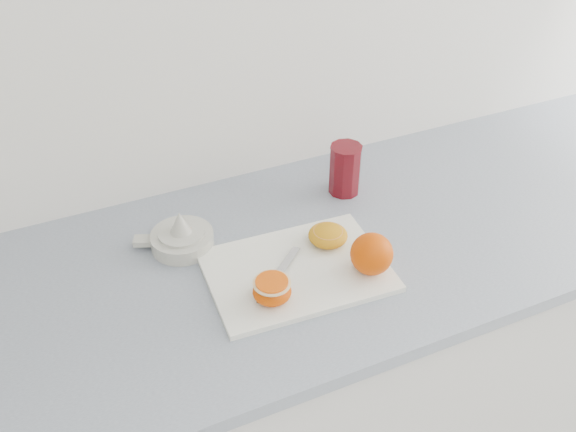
{
  "coord_description": "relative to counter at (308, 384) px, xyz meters",
  "views": [
    {
      "loc": [
        -0.36,
        0.81,
        1.72
      ],
      "look_at": [
        0.06,
        1.72,
        0.96
      ],
      "focal_mm": 40.0,
      "sensor_mm": 36.0,
      "label": 1
    }
  ],
  "objects": [
    {
      "name": "counter",
      "position": [
        0.0,
        0.0,
        0.0
      ],
      "size": [
        2.31,
        0.64,
        0.89
      ],
      "color": "silver",
      "rests_on": "ground"
    },
    {
      "name": "whole_orange",
      "position": [
        0.06,
        -0.13,
        0.5
      ],
      "size": [
        0.08,
        0.08,
        0.08
      ],
      "color": "orange",
      "rests_on": "cutting_board"
    },
    {
      "name": "squeezed_shell",
      "position": [
        0.03,
        -0.02,
        0.47
      ],
      "size": [
        0.08,
        0.08,
        0.03
      ],
      "color": "#C9810F",
      "rests_on": "cutting_board"
    },
    {
      "name": "cutting_board",
      "position": [
        -0.06,
        -0.06,
        0.45
      ],
      "size": [
        0.35,
        0.26,
        0.01
      ],
      "primitive_type": "cube",
      "rotation": [
        0.0,
        0.0,
        -0.06
      ],
      "color": "white",
      "rests_on": "counter"
    },
    {
      "name": "red_tumbler",
      "position": [
        0.15,
        0.14,
        0.5
      ],
      "size": [
        0.07,
        0.07,
        0.12
      ],
      "color": "maroon",
      "rests_on": "counter"
    },
    {
      "name": "paring_knife",
      "position": [
        -0.13,
        -0.09,
        0.46
      ],
      "size": [
        0.13,
        0.12,
        0.01
      ],
      "color": "#47331B",
      "rests_on": "cutting_board"
    },
    {
      "name": "half_orange",
      "position": [
        -0.14,
        -0.12,
        0.48
      ],
      "size": [
        0.07,
        0.07,
        0.04
      ],
      "color": "orange",
      "rests_on": "cutting_board"
    },
    {
      "name": "citrus_juicer",
      "position": [
        -0.24,
        0.1,
        0.47
      ],
      "size": [
        0.16,
        0.13,
        0.09
      ],
      "color": "silver",
      "rests_on": "counter"
    }
  ]
}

